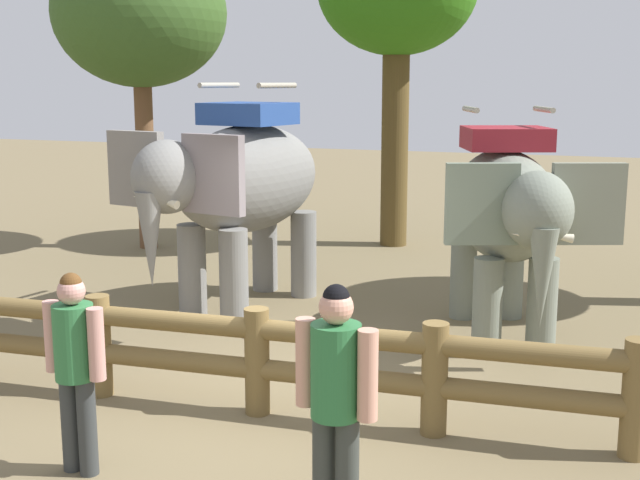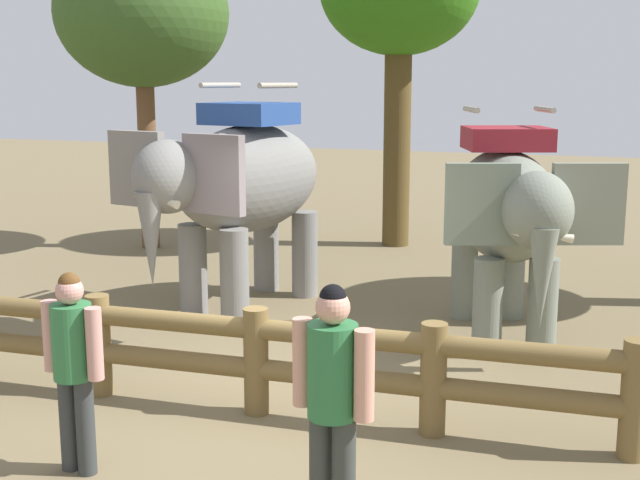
{
  "view_description": "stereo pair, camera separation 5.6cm",
  "coord_description": "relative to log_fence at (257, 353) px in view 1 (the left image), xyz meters",
  "views": [
    {
      "loc": [
        3.23,
        -7.24,
        3.18
      ],
      "look_at": [
        0.0,
        1.49,
        1.4
      ],
      "focal_mm": 47.0,
      "sensor_mm": 36.0,
      "label": 1
    },
    {
      "loc": [
        3.28,
        -7.22,
        3.18
      ],
      "look_at": [
        0.0,
        1.49,
        1.4
      ],
      "focal_mm": 47.0,
      "sensor_mm": 36.0,
      "label": 2
    }
  ],
  "objects": [
    {
      "name": "tourist_man_in_blue",
      "position": [
        1.42,
        -1.78,
        0.45
      ],
      "size": [
        0.63,
        0.42,
        1.82
      ],
      "color": "#343935",
      "rests_on": "ground"
    },
    {
      "name": "tourist_woman_in_black",
      "position": [
        -0.85,
        -1.64,
        0.37
      ],
      "size": [
        0.59,
        0.36,
        1.69
      ],
      "color": "#313535",
      "rests_on": "ground"
    },
    {
      "name": "ground_plane",
      "position": [
        -0.0,
        0.25,
        -0.61
      ],
      "size": [
        60.0,
        60.0,
        0.0
      ],
      "primitive_type": "plane",
      "color": "brown"
    },
    {
      "name": "elephant_near_left",
      "position": [
        -1.78,
        3.34,
        1.16
      ],
      "size": [
        2.23,
        3.74,
        3.15
      ],
      "color": "gray",
      "rests_on": "ground"
    },
    {
      "name": "log_fence",
      "position": [
        0.0,
        0.0,
        0.0
      ],
      "size": [
        7.07,
        0.7,
        1.05
      ],
      "color": "brown",
      "rests_on": "ground"
    },
    {
      "name": "elephant_center",
      "position": [
        1.88,
        3.19,
        1.01
      ],
      "size": [
        2.43,
        3.41,
        2.87
      ],
      "color": "slate",
      "rests_on": "ground"
    },
    {
      "name": "tree_far_left",
      "position": [
        -5.39,
        6.76,
        3.76
      ],
      "size": [
        3.2,
        3.2,
        5.76
      ],
      "color": "brown",
      "rests_on": "ground"
    }
  ]
}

